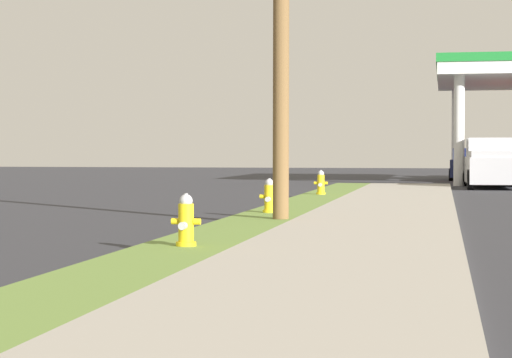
{
  "coord_description": "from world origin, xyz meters",
  "views": [
    {
      "loc": [
        4.29,
        0.45,
        1.48
      ],
      "look_at": [
        1.25,
        16.05,
        1.0
      ],
      "focal_mm": 67.23,
      "sensor_mm": 36.0,
      "label": 1
    }
  ],
  "objects": [
    {
      "name": "car_navy_by_far_pump",
      "position": [
        5.63,
        49.11,
        0.72
      ],
      "size": [
        2.08,
        4.56,
        1.57
      ],
      "color": "navy",
      "rests_on": "ground"
    },
    {
      "name": "truck_tan_on_apron",
      "position": [
        7.29,
        52.37,
        0.91
      ],
      "size": [
        2.55,
        5.55,
        1.97
      ],
      "color": "tan",
      "rests_on": "ground"
    },
    {
      "name": "truck_red_at_far_bay",
      "position": [
        7.23,
        45.96,
        0.91
      ],
      "size": [
        2.4,
        5.5,
        1.97
      ],
      "color": "red",
      "rests_on": "ground"
    },
    {
      "name": "fire_hydrant_second",
      "position": [
        0.73,
        13.52,
        0.45
      ],
      "size": [
        0.42,
        0.38,
        0.74
      ],
      "color": "yellow",
      "rests_on": "grass_verge"
    },
    {
      "name": "fire_hydrant_fourth",
      "position": [
        0.62,
        29.67,
        0.45
      ],
      "size": [
        0.42,
        0.37,
        0.74
      ],
      "color": "yellow",
      "rests_on": "grass_verge"
    },
    {
      "name": "fire_hydrant_third",
      "position": [
        0.6,
        20.9,
        0.45
      ],
      "size": [
        0.42,
        0.37,
        0.74
      ],
      "color": "yellow",
      "rests_on": "grass_verge"
    },
    {
      "name": "utility_pole_midground",
      "position": [
        1.16,
        19.08,
        4.29
      ],
      "size": [
        0.36,
        1.4,
        8.18
      ],
      "color": "brown",
      "rests_on": "grass_verge"
    },
    {
      "name": "truck_silver_at_forecourt",
      "position": [
        6.21,
        39.08,
        0.91
      ],
      "size": [
        2.23,
        5.44,
        1.97
      ],
      "color": "#BCBCC1",
      "rests_on": "ground"
    }
  ]
}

